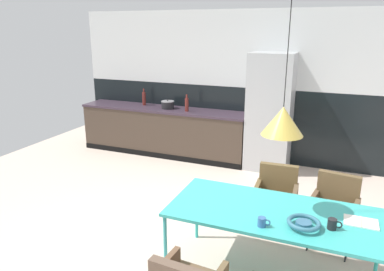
# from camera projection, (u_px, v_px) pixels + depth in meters

# --- Properties ---
(ground_plane) EXTENTS (8.95, 8.95, 0.00)m
(ground_plane) POSITION_uv_depth(u_px,v_px,m) (181.00, 252.00, 4.01)
(ground_plane) COLOR beige
(back_wall_splashback_dark) EXTENTS (6.88, 0.12, 1.35)m
(back_wall_splashback_dark) POSITION_uv_depth(u_px,v_px,m) (252.00, 124.00, 6.70)
(back_wall_splashback_dark) COLOR black
(back_wall_splashback_dark) RESTS_ON ground
(back_wall_panel_upper) EXTENTS (6.88, 0.12, 1.35)m
(back_wall_panel_upper) POSITION_uv_depth(u_px,v_px,m) (256.00, 49.00, 6.31)
(back_wall_panel_upper) COLOR silver
(back_wall_panel_upper) RESTS_ON back_wall_splashback_dark
(kitchen_counter) EXTENTS (3.31, 0.63, 0.91)m
(kitchen_counter) POSITION_uv_depth(u_px,v_px,m) (164.00, 131.00, 7.04)
(kitchen_counter) COLOR #42352A
(kitchen_counter) RESTS_ON ground
(refrigerator_column) EXTENTS (0.73, 0.60, 2.00)m
(refrigerator_column) POSITION_uv_depth(u_px,v_px,m) (270.00, 112.00, 6.15)
(refrigerator_column) COLOR #ADAFB2
(refrigerator_column) RESTS_ON ground
(dining_table) EXTENTS (1.98, 0.90, 0.74)m
(dining_table) POSITION_uv_depth(u_px,v_px,m) (275.00, 215.00, 3.38)
(dining_table) COLOR teal
(dining_table) RESTS_ON ground
(armchair_by_stool) EXTENTS (0.51, 0.49, 0.80)m
(armchair_by_stool) POSITION_uv_depth(u_px,v_px,m) (277.00, 190.00, 4.34)
(armchair_by_stool) COLOR brown
(armchair_by_stool) RESTS_ON ground
(armchair_head_of_table) EXTENTS (0.55, 0.53, 0.82)m
(armchair_head_of_table) POSITION_uv_depth(u_px,v_px,m) (335.00, 203.00, 4.02)
(armchair_head_of_table) COLOR brown
(armchair_head_of_table) RESTS_ON ground
(fruit_bowl) EXTENTS (0.29, 0.29, 0.07)m
(fruit_bowl) POSITION_uv_depth(u_px,v_px,m) (304.00, 223.00, 3.09)
(fruit_bowl) COLOR #33607F
(fruit_bowl) RESTS_ON dining_table
(open_book) EXTENTS (0.28, 0.20, 0.02)m
(open_book) POSITION_uv_depth(u_px,v_px,m) (361.00, 222.00, 3.17)
(open_book) COLOR white
(open_book) RESTS_ON dining_table
(mug_short_terracotta) EXTENTS (0.12, 0.08, 0.09)m
(mug_short_terracotta) POSITION_uv_depth(u_px,v_px,m) (333.00, 224.00, 3.06)
(mug_short_terracotta) COLOR black
(mug_short_terracotta) RESTS_ON dining_table
(mug_tall_blue) EXTENTS (0.11, 0.07, 0.08)m
(mug_tall_blue) POSITION_uv_depth(u_px,v_px,m) (262.00, 222.00, 3.11)
(mug_tall_blue) COLOR #335B93
(mug_tall_blue) RESTS_ON dining_table
(cooking_pot) EXTENTS (0.25, 0.25, 0.17)m
(cooking_pot) POSITION_uv_depth(u_px,v_px,m) (168.00, 105.00, 6.86)
(cooking_pot) COLOR black
(cooking_pot) RESTS_ON kitchen_counter
(bottle_wine_green) EXTENTS (0.07, 0.07, 0.31)m
(bottle_wine_green) POSITION_uv_depth(u_px,v_px,m) (187.00, 104.00, 6.62)
(bottle_wine_green) COLOR maroon
(bottle_wine_green) RESTS_ON kitchen_counter
(bottle_vinegar_dark) EXTENTS (0.07, 0.07, 0.33)m
(bottle_vinegar_dark) POSITION_uv_depth(u_px,v_px,m) (144.00, 98.00, 7.15)
(bottle_vinegar_dark) COLOR maroon
(bottle_vinegar_dark) RESTS_ON kitchen_counter
(pendant_lamp_over_table_near) EXTENTS (0.37, 0.37, 1.17)m
(pendant_lamp_over_table_near) POSITION_uv_depth(u_px,v_px,m) (283.00, 121.00, 3.15)
(pendant_lamp_over_table_near) COLOR black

